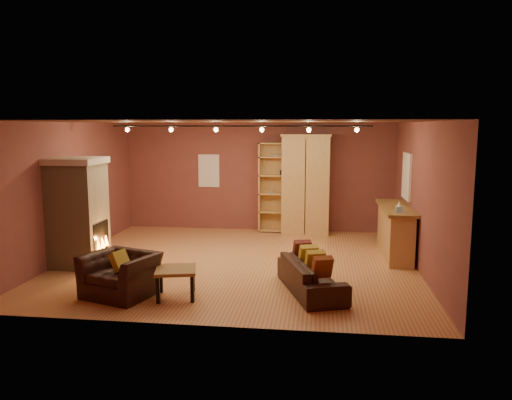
# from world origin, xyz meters

# --- Properties ---
(floor) EXTENTS (7.00, 7.00, 0.00)m
(floor) POSITION_xyz_m (0.00, 0.00, 0.00)
(floor) COLOR #AD6D3D
(floor) RESTS_ON ground
(ceiling) EXTENTS (7.00, 7.00, 0.00)m
(ceiling) POSITION_xyz_m (0.00, 0.00, 2.80)
(ceiling) COLOR #572E1B
(ceiling) RESTS_ON back_wall
(back_wall) EXTENTS (7.00, 0.02, 2.80)m
(back_wall) POSITION_xyz_m (0.00, 3.25, 1.40)
(back_wall) COLOR brown
(back_wall) RESTS_ON floor
(left_wall) EXTENTS (0.02, 6.50, 2.80)m
(left_wall) POSITION_xyz_m (-3.50, 0.00, 1.40)
(left_wall) COLOR brown
(left_wall) RESTS_ON floor
(right_wall) EXTENTS (0.02, 6.50, 2.80)m
(right_wall) POSITION_xyz_m (3.50, 0.00, 1.40)
(right_wall) COLOR brown
(right_wall) RESTS_ON floor
(fireplace) EXTENTS (1.01, 0.98, 2.12)m
(fireplace) POSITION_xyz_m (-3.04, -0.60, 1.06)
(fireplace) COLOR tan
(fireplace) RESTS_ON floor
(back_window) EXTENTS (0.56, 0.04, 0.86)m
(back_window) POSITION_xyz_m (-1.30, 3.23, 1.55)
(back_window) COLOR white
(back_window) RESTS_ON back_wall
(bookcase) EXTENTS (0.94, 0.37, 2.30)m
(bookcase) POSITION_xyz_m (0.52, 3.13, 1.17)
(bookcase) COLOR tan
(bookcase) RESTS_ON floor
(armoire) EXTENTS (1.24, 0.70, 2.52)m
(armoire) POSITION_xyz_m (1.26, 2.93, 1.27)
(armoire) COLOR tan
(armoire) RESTS_ON floor
(bar_counter) EXTENTS (0.59, 2.21, 1.06)m
(bar_counter) POSITION_xyz_m (3.20, 0.93, 0.54)
(bar_counter) COLOR tan
(bar_counter) RESTS_ON floor
(tissue_box) EXTENTS (0.11, 0.11, 0.21)m
(tissue_box) POSITION_xyz_m (3.15, 0.19, 1.15)
(tissue_box) COLOR #91C3E9
(tissue_box) RESTS_ON bar_counter
(right_window) EXTENTS (0.05, 0.90, 1.00)m
(right_window) POSITION_xyz_m (3.47, 1.40, 1.65)
(right_window) COLOR white
(right_window) RESTS_ON right_wall
(loveseat) EXTENTS (1.08, 1.89, 0.76)m
(loveseat) POSITION_xyz_m (1.50, -1.63, 0.37)
(loveseat) COLOR black
(loveseat) RESTS_ON floor
(armchair) EXTENTS (1.23, 0.99, 0.93)m
(armchair) POSITION_xyz_m (-1.55, -2.21, 0.47)
(armchair) COLOR black
(armchair) RESTS_ON floor
(coffee_table) EXTENTS (0.76, 0.76, 0.48)m
(coffee_table) POSITION_xyz_m (-0.64, -2.18, 0.41)
(coffee_table) COLOR olive
(coffee_table) RESTS_ON floor
(track_rail) EXTENTS (5.20, 0.09, 0.13)m
(track_rail) POSITION_xyz_m (0.00, 0.20, 2.69)
(track_rail) COLOR black
(track_rail) RESTS_ON ceiling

